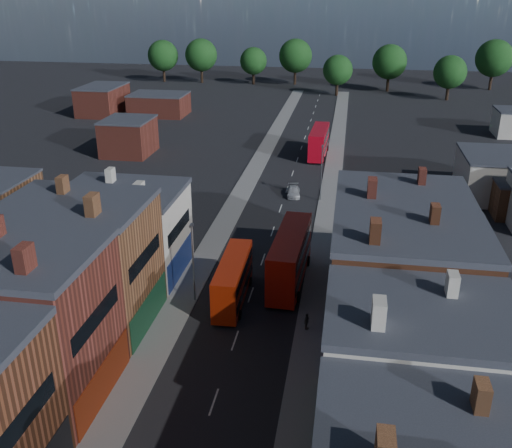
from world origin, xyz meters
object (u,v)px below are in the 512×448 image
(car_3, at_px, (293,191))
(car_2, at_px, (240,251))
(bus_0, at_px, (233,279))
(bus_2, at_px, (319,142))
(bus_1, at_px, (290,257))
(ped_3, at_px, (307,321))

(car_3, bearing_deg, car_2, -107.54)
(bus_0, height_order, bus_2, bus_2)
(bus_2, bearing_deg, bus_1, -87.97)
(bus_2, relative_size, ped_3, 7.37)
(car_2, relative_size, car_3, 0.90)
(bus_0, relative_size, bus_2, 0.87)
(ped_3, bearing_deg, bus_0, 80.80)
(car_2, distance_m, ped_3, 16.50)
(bus_1, height_order, car_3, bus_1)
(bus_0, distance_m, bus_1, 6.91)
(bus_0, height_order, car_3, bus_0)
(bus_0, xyz_separation_m, ped_3, (7.48, -3.99, -1.44))
(bus_1, relative_size, car_3, 2.80)
(bus_0, distance_m, car_2, 10.26)
(car_2, relative_size, ped_3, 2.56)
(bus_1, relative_size, bus_2, 1.08)
(bus_1, bearing_deg, bus_2, 92.64)
(bus_2, height_order, ped_3, bus_2)
(bus_0, height_order, car_2, bus_0)
(car_3, relative_size, ped_3, 2.84)
(bus_2, xyz_separation_m, ped_3, (2.48, -56.20, -1.79))
(bus_2, xyz_separation_m, car_2, (-6.21, -42.18, -2.14))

